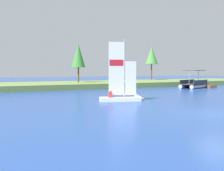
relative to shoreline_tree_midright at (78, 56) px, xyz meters
name	(u,v)px	position (x,y,z in m)	size (l,w,h in m)	color
ground_plane	(216,114)	(-1.16, -29.57, -5.28)	(200.00, 200.00, 0.00)	#234793
shore_bank	(72,85)	(-1.16, -0.05, -4.88)	(80.00, 12.44, 0.80)	olive
shoreline_tree_midright	(78,56)	(0.00, 0.00, 0.00)	(2.31, 2.31, 6.49)	brown
shoreline_tree_right	(152,55)	(17.97, 4.28, 0.74)	(2.61, 2.61, 7.11)	brown
wooden_dock	(199,86)	(18.63, -8.77, -5.05)	(1.53, 6.00, 0.46)	brown
sailboat	(127,96)	(-2.67, -20.82, -4.79)	(4.30, 2.35, 5.97)	white
pontoon_boat	(194,84)	(15.63, -10.48, -4.59)	(5.89, 4.15, 2.84)	#B2B2B7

